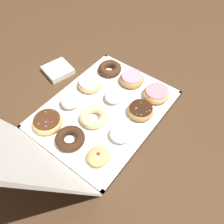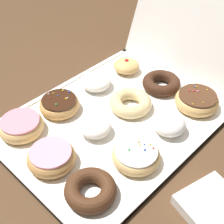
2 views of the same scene
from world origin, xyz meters
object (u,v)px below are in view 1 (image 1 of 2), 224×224
at_px(chocolate_cake_ring_donut_2, 110,69).
at_px(sprinkle_donut_5, 90,83).
at_px(donut_box, 105,109).
at_px(sprinkle_donut_11, 48,122).
at_px(pink_frosted_donut_0, 157,93).
at_px(chocolate_cake_ring_donut_10, 70,138).
at_px(powdered_filled_donut_6, 121,133).
at_px(powdered_filled_donut_4, 115,97).
at_px(sprinkle_donut_3, 141,110).
at_px(pink_frosted_donut_1, 132,79).
at_px(powdered_filled_donut_8, 70,101).
at_px(napkin_stack, 58,70).
at_px(cruller_donut_7, 94,116).
at_px(jelly_filled_donut_9, 99,156).

relative_size(chocolate_cake_ring_donut_2, sprinkle_donut_5, 0.99).
xyz_separation_m(donut_box, sprinkle_donut_11, (0.13, 0.20, 0.03)).
relative_size(pink_frosted_donut_0, chocolate_cake_ring_donut_10, 1.01).
xyz_separation_m(sprinkle_donut_5, powdered_filled_donut_6, (-0.27, 0.13, 0.00)).
bearing_deg(chocolate_cake_ring_donut_10, powdered_filled_donut_4, -91.83).
distance_m(donut_box, sprinkle_donut_3, 0.15).
bearing_deg(sprinkle_donut_5, pink_frosted_donut_0, -154.77).
xyz_separation_m(pink_frosted_donut_1, powdered_filled_donut_8, (0.13, 0.28, 0.00)).
height_order(pink_frosted_donut_1, sprinkle_donut_3, sprinkle_donut_3).
bearing_deg(powdered_filled_donut_4, sprinkle_donut_11, 63.90).
relative_size(pink_frosted_donut_1, sprinkle_donut_5, 1.00).
height_order(pink_frosted_donut_0, sprinkle_donut_3, sprinkle_donut_3).
bearing_deg(napkin_stack, powdered_filled_donut_4, -177.28).
bearing_deg(powdered_filled_donut_6, cruller_donut_7, 0.12).
bearing_deg(sprinkle_donut_11, napkin_stack, -50.85).
xyz_separation_m(donut_box, chocolate_cake_ring_donut_10, (0.01, 0.20, 0.02)).
bearing_deg(chocolate_cake_ring_donut_2, sprinkle_donut_11, 89.89).
bearing_deg(sprinkle_donut_5, chocolate_cake_ring_donut_2, -93.66).
bearing_deg(pink_frosted_donut_1, sprinkle_donut_11, 72.75).
height_order(donut_box, pink_frosted_donut_0, pink_frosted_donut_0).
height_order(pink_frosted_donut_1, chocolate_cake_ring_donut_10, pink_frosted_donut_1).
bearing_deg(cruller_donut_7, sprinkle_donut_3, -133.33).
bearing_deg(napkin_stack, pink_frosted_donut_0, -163.04).
height_order(powdered_filled_donut_4, sprinkle_donut_11, sprinkle_donut_11).
xyz_separation_m(powdered_filled_donut_6, jelly_filled_donut_9, (0.01, 0.13, -0.00)).
distance_m(donut_box, chocolate_cake_ring_donut_10, 0.20).
distance_m(sprinkle_donut_5, napkin_stack, 0.20).
distance_m(chocolate_cake_ring_donut_2, sprinkle_donut_3, 0.29).
bearing_deg(pink_frosted_donut_1, sprinkle_donut_5, 46.26).
relative_size(chocolate_cake_ring_donut_2, powdered_filled_donut_6, 1.26).
bearing_deg(powdered_filled_donut_6, chocolate_cake_ring_donut_10, 43.38).
bearing_deg(sprinkle_donut_3, napkin_stack, 2.78).
bearing_deg(jelly_filled_donut_9, napkin_stack, -28.04).
relative_size(cruller_donut_7, powdered_filled_donut_8, 1.41).
bearing_deg(sprinkle_donut_5, sprinkle_donut_3, -178.30).
xyz_separation_m(powdered_filled_donut_6, sprinkle_donut_11, (0.26, 0.13, 0.00)).
height_order(pink_frosted_donut_0, cruller_donut_7, pink_frosted_donut_0).
height_order(powdered_filled_donut_4, cruller_donut_7, powdered_filled_donut_4).
xyz_separation_m(chocolate_cake_ring_donut_2, powdered_filled_donut_6, (-0.26, 0.27, 0.00)).
bearing_deg(jelly_filled_donut_9, sprinkle_donut_3, -91.09).
relative_size(donut_box, powdered_filled_donut_6, 6.46).
distance_m(powdered_filled_donut_4, cruller_donut_7, 0.14).
height_order(chocolate_cake_ring_donut_2, powdered_filled_donut_8, powdered_filled_donut_8).
height_order(sprinkle_donut_11, napkin_stack, sprinkle_donut_11).
height_order(pink_frosted_donut_1, chocolate_cake_ring_donut_2, pink_frosted_donut_1).
height_order(sprinkle_donut_5, powdered_filled_donut_6, powdered_filled_donut_6).
bearing_deg(sprinkle_donut_11, powdered_filled_donut_8, -88.79).
distance_m(pink_frosted_donut_0, powdered_filled_donut_4, 0.19).
xyz_separation_m(sprinkle_donut_3, chocolate_cake_ring_donut_10, (0.14, 0.28, -0.00)).
distance_m(sprinkle_donut_3, sprinkle_donut_5, 0.27).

